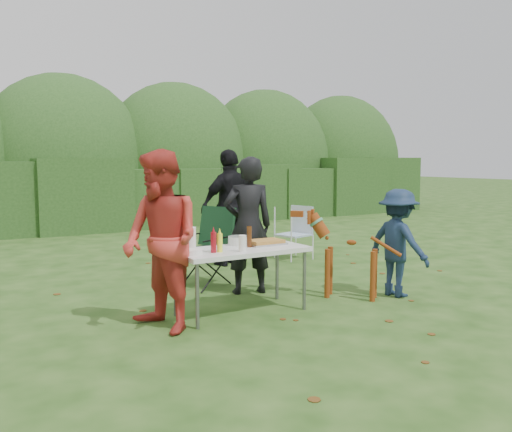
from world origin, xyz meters
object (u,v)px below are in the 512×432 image
child (398,243)px  paper_towel_roll (190,239)px  ketchup_bottle (214,242)px  mustard_bottle (220,243)px  beer_bottle (249,237)px  person_cook (248,225)px  person_black_puffy (231,207)px  dog (351,256)px  camping_chair (206,246)px  person_red_jacket (161,241)px  folding_table (241,253)px  lawn_chair (294,232)px

child → paper_towel_roll: child is taller
child → ketchup_bottle: bearing=78.6°
ketchup_bottle → mustard_bottle: bearing=-2.6°
child → beer_bottle: 2.01m
person_cook → person_black_puffy: person_black_puffy is taller
dog → camping_chair: size_ratio=1.04×
person_red_jacket → dog: bearing=77.2°
folding_table → person_red_jacket: bearing=-172.3°
person_red_jacket → person_black_puffy: size_ratio=0.97×
beer_bottle → camping_chair: bearing=83.1°
folding_table → person_cook: (0.54, 0.74, 0.20)m
beer_bottle → paper_towel_roll: bearing=169.9°
mustard_bottle → camping_chair: bearing=68.4°
person_black_puffy → mustard_bottle: 3.07m
paper_towel_roll → beer_bottle: bearing=-10.1°
paper_towel_roll → dog: bearing=-7.8°
camping_chair → ketchup_bottle: 1.72m
camping_chair → paper_towel_roll: camping_chair is taller
person_red_jacket → child: size_ratio=1.35×
person_cook → person_black_puffy: 1.93m
person_red_jacket → camping_chair: 2.08m
dog → paper_towel_roll: dog is taller
folding_table → beer_bottle: size_ratio=6.25×
ketchup_bottle → person_red_jacket: bearing=-176.0°
camping_chair → paper_towel_roll: size_ratio=4.15×
folding_table → child: 2.12m
child → mustard_bottle: (-2.40, 0.28, 0.16)m
beer_bottle → paper_towel_roll: 0.68m
lawn_chair → beer_bottle: beer_bottle is taller
beer_bottle → person_cook: bearing=59.9°
person_black_puffy → dog: bearing=89.0°
folding_table → camping_chair: 1.49m
camping_chair → lawn_chair: 2.39m
person_cook → person_red_jacket: (-1.54, -0.88, 0.03)m
child → paper_towel_roll: size_ratio=5.24×
person_black_puffy → folding_table: bearing=57.3°
camping_chair → paper_towel_roll: (-0.85, -1.31, 0.33)m
person_red_jacket → mustard_bottle: size_ratio=9.18×
ketchup_bottle → folding_table: bearing=13.2°
mustard_bottle → ketchup_bottle: size_ratio=0.91×
dog → mustard_bottle: bearing=48.6°
ketchup_bottle → beer_bottle: size_ratio=0.92×
mustard_bottle → beer_bottle: beer_bottle is taller
child → person_cook: bearing=49.1°
person_black_puffy → mustard_bottle: bearing=52.8°
person_cook → person_red_jacket: person_red_jacket is taller
child → folding_table: bearing=74.9°
folding_table → person_red_jacket: 1.03m
lawn_chair → person_cook: bearing=25.7°
paper_towel_roll → camping_chair: bearing=57.2°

